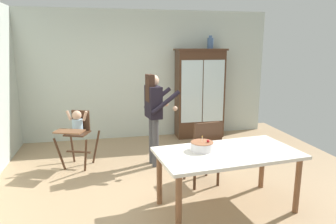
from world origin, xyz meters
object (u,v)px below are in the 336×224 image
object	(u,v)px
high_chair_with_toddler	(77,128)
dining_table	(228,158)
dining_chair_far_side	(205,149)
ceramic_vase	(210,43)
adult_person	(154,109)
china_cabinet	(200,93)
birthday_cake	(202,146)

from	to	relation	value
high_chair_with_toddler	dining_table	world-z (taller)	high_chair_with_toddler
dining_table	dining_chair_far_side	bearing A→B (deg)	95.39
ceramic_vase	high_chair_with_toddler	xyz separation A→B (m)	(-2.71, -1.26, -1.37)
ceramic_vase	high_chair_with_toddler	bearing A→B (deg)	-155.08
ceramic_vase	adult_person	bearing A→B (deg)	-135.34
china_cabinet	dining_table	size ratio (longest dim) A/B	1.08
dining_table	dining_chair_far_side	world-z (taller)	dining_chair_far_side
dining_table	dining_chair_far_side	xyz separation A→B (m)	(-0.06, 0.66, -0.10)
china_cabinet	high_chair_with_toddler	xyz separation A→B (m)	(-2.50, -1.26, -0.31)
ceramic_vase	adult_person	world-z (taller)	ceramic_vase
dining_table	birthday_cake	xyz separation A→B (m)	(-0.29, 0.10, 0.14)
dining_table	dining_chair_far_side	size ratio (longest dim) A/B	1.84
ceramic_vase	adult_person	size ratio (longest dim) A/B	0.18
high_chair_with_toddler	dining_chair_far_side	distance (m)	2.13
china_cabinet	dining_chair_far_side	world-z (taller)	china_cabinet
dining_chair_far_side	dining_table	bearing A→B (deg)	87.95
birthday_cake	dining_chair_far_side	distance (m)	0.65
high_chair_with_toddler	dining_chair_far_side	bearing A→B (deg)	-10.88
ceramic_vase	adult_person	distance (m)	2.32
ceramic_vase	birthday_cake	bearing A→B (deg)	-111.06
ceramic_vase	dining_chair_far_side	bearing A→B (deg)	-110.76
ceramic_vase	birthday_cake	world-z (taller)	ceramic_vase
ceramic_vase	adult_person	xyz separation A→B (m)	(-1.47, -1.45, -1.06)
adult_person	birthday_cake	xyz separation A→B (m)	(0.33, -1.50, -0.17)
ceramic_vase	dining_table	world-z (taller)	ceramic_vase
high_chair_with_toddler	dining_table	bearing A→B (deg)	-22.65
china_cabinet	dining_chair_far_side	xyz separation A→B (m)	(-0.69, -2.39, -0.40)
high_chair_with_toddler	birthday_cake	world-z (taller)	high_chair_with_toddler
china_cabinet	high_chair_with_toddler	world-z (taller)	china_cabinet
dining_table	high_chair_with_toddler	bearing A→B (deg)	136.14
adult_person	dining_table	size ratio (longest dim) A/B	0.86
ceramic_vase	birthday_cake	xyz separation A→B (m)	(-1.14, -2.95, -1.23)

